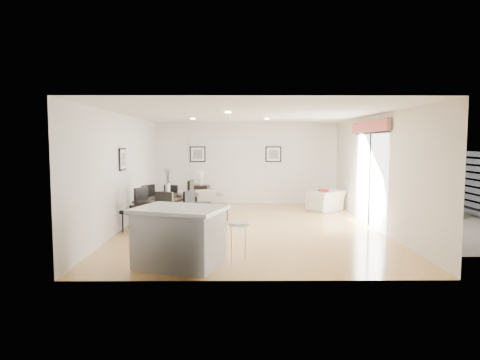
{
  "coord_description": "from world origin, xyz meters",
  "views": [
    {
      "loc": [
        -0.32,
        -10.15,
        2.03
      ],
      "look_at": [
        -0.23,
        0.4,
        1.11
      ],
      "focal_mm": 32.0,
      "sensor_mm": 36.0,
      "label": 1
    }
  ],
  "objects_px": {
    "side_table": "(201,195)",
    "kitchen_island": "(180,236)",
    "dining_chair_wfar": "(145,202)",
    "armchair": "(326,201)",
    "dining_chair_efar": "(196,200)",
    "coffee_table": "(209,212)",
    "dining_chair_head": "(161,213)",
    "dining_chair_enear": "(193,209)",
    "bar_stool": "(239,229)",
    "dining_chair_foot": "(173,200)",
    "sofa": "(187,199)",
    "dining_chair_wnear": "(137,207)",
    "dining_table": "(168,200)"
  },
  "relations": [
    {
      "from": "dining_chair_enear",
      "to": "coffee_table",
      "type": "height_order",
      "value": "dining_chair_enear"
    },
    {
      "from": "dining_chair_efar",
      "to": "bar_stool",
      "type": "height_order",
      "value": "dining_chair_efar"
    },
    {
      "from": "dining_chair_wfar",
      "to": "armchair",
      "type": "bearing_deg",
      "value": 142.05
    },
    {
      "from": "coffee_table",
      "to": "bar_stool",
      "type": "bearing_deg",
      "value": -83.31
    },
    {
      "from": "armchair",
      "to": "dining_chair_wfar",
      "type": "relative_size",
      "value": 0.95
    },
    {
      "from": "dining_chair_wnear",
      "to": "dining_chair_foot",
      "type": "distance_m",
      "value": 1.7
    },
    {
      "from": "dining_chair_wnear",
      "to": "dining_chair_wfar",
      "type": "bearing_deg",
      "value": -156.24
    },
    {
      "from": "sofa",
      "to": "kitchen_island",
      "type": "xyz_separation_m",
      "value": [
        0.58,
        -6.07,
        0.18
      ]
    },
    {
      "from": "sofa",
      "to": "dining_chair_efar",
      "type": "distance_m",
      "value": 2.48
    },
    {
      "from": "dining_chair_enear",
      "to": "kitchen_island",
      "type": "xyz_separation_m",
      "value": [
        0.06,
        -2.8,
        -0.03
      ]
    },
    {
      "from": "dining_table",
      "to": "coffee_table",
      "type": "bearing_deg",
      "value": 68.18
    },
    {
      "from": "dining_chair_enear",
      "to": "side_table",
      "type": "relative_size",
      "value": 1.43
    },
    {
      "from": "dining_chair_wnear",
      "to": "kitchen_island",
      "type": "relative_size",
      "value": 0.62
    },
    {
      "from": "dining_chair_efar",
      "to": "side_table",
      "type": "xyz_separation_m",
      "value": [
        -0.13,
        3.23,
        -0.29
      ]
    },
    {
      "from": "sofa",
      "to": "coffee_table",
      "type": "xyz_separation_m",
      "value": [
        0.79,
        -1.74,
        -0.11
      ]
    },
    {
      "from": "dining_chair_enear",
      "to": "dining_chair_wfar",
      "type": "bearing_deg",
      "value": 84.37
    },
    {
      "from": "dining_chair_foot",
      "to": "sofa",
      "type": "bearing_deg",
      "value": -68.24
    },
    {
      "from": "coffee_table",
      "to": "side_table",
      "type": "height_order",
      "value": "side_table"
    },
    {
      "from": "dining_chair_head",
      "to": "kitchen_island",
      "type": "height_order",
      "value": "dining_chair_head"
    },
    {
      "from": "dining_chair_enear",
      "to": "dining_chair_efar",
      "type": "bearing_deg",
      "value": 28.34
    },
    {
      "from": "dining_chair_wfar",
      "to": "dining_chair_head",
      "type": "bearing_deg",
      "value": 52.95
    },
    {
      "from": "dining_chair_head",
      "to": "coffee_table",
      "type": "height_order",
      "value": "dining_chair_head"
    },
    {
      "from": "dining_chair_enear",
      "to": "dining_chair_head",
      "type": "bearing_deg",
      "value": 165.97
    },
    {
      "from": "dining_table",
      "to": "bar_stool",
      "type": "relative_size",
      "value": 2.69
    },
    {
      "from": "side_table",
      "to": "kitchen_island",
      "type": "xyz_separation_m",
      "value": [
        0.21,
        -6.89,
        0.17
      ]
    },
    {
      "from": "dining_chair_wnear",
      "to": "dining_chair_head",
      "type": "relative_size",
      "value": 1.05
    },
    {
      "from": "dining_chair_enear",
      "to": "kitchen_island",
      "type": "distance_m",
      "value": 2.8
    },
    {
      "from": "side_table",
      "to": "dining_chair_foot",
      "type": "bearing_deg",
      "value": -101.52
    },
    {
      "from": "sofa",
      "to": "side_table",
      "type": "xyz_separation_m",
      "value": [
        0.37,
        0.82,
        0.02
      ]
    },
    {
      "from": "armchair",
      "to": "side_table",
      "type": "distance_m",
      "value": 3.99
    },
    {
      "from": "kitchen_island",
      "to": "bar_stool",
      "type": "distance_m",
      "value": 0.98
    },
    {
      "from": "dining_chair_efar",
      "to": "sofa",
      "type": "bearing_deg",
      "value": 16.98
    },
    {
      "from": "dining_chair_efar",
      "to": "dining_chair_wfar",
      "type": "bearing_deg",
      "value": 97.69
    },
    {
      "from": "sofa",
      "to": "coffee_table",
      "type": "bearing_deg",
      "value": 97.13
    },
    {
      "from": "dining_chair_wnear",
      "to": "dining_chair_head",
      "type": "xyz_separation_m",
      "value": [
        0.66,
        -0.63,
        -0.03
      ]
    },
    {
      "from": "armchair",
      "to": "kitchen_island",
      "type": "height_order",
      "value": "kitchen_island"
    },
    {
      "from": "dining_chair_efar",
      "to": "dining_chair_foot",
      "type": "relative_size",
      "value": 1.18
    },
    {
      "from": "dining_chair_efar",
      "to": "dining_chair_head",
      "type": "xyz_separation_m",
      "value": [
        -0.58,
        -1.56,
        -0.07
      ]
    },
    {
      "from": "dining_chair_efar",
      "to": "coffee_table",
      "type": "xyz_separation_m",
      "value": [
        0.29,
        0.68,
        -0.42
      ]
    },
    {
      "from": "armchair",
      "to": "dining_chair_enear",
      "type": "bearing_deg",
      "value": 0.41
    },
    {
      "from": "side_table",
      "to": "bar_stool",
      "type": "height_order",
      "value": "bar_stool"
    },
    {
      "from": "dining_table",
      "to": "dining_chair_wnear",
      "type": "bearing_deg",
      "value": -125.65
    },
    {
      "from": "coffee_table",
      "to": "dining_chair_head",
      "type": "bearing_deg",
      "value": -114.66
    },
    {
      "from": "sofa",
      "to": "kitchen_island",
      "type": "relative_size",
      "value": 1.27
    },
    {
      "from": "dining_chair_foot",
      "to": "coffee_table",
      "type": "height_order",
      "value": "dining_chair_foot"
    },
    {
      "from": "dining_chair_wnear",
      "to": "dining_chair_head",
      "type": "bearing_deg",
      "value": 69.96
    },
    {
      "from": "armchair",
      "to": "dining_table",
      "type": "bearing_deg",
      "value": -7.86
    },
    {
      "from": "dining_chair_foot",
      "to": "side_table",
      "type": "relative_size",
      "value": 1.43
    },
    {
      "from": "dining_chair_head",
      "to": "bar_stool",
      "type": "relative_size",
      "value": 1.35
    },
    {
      "from": "sofa",
      "to": "dining_chair_wnear",
      "type": "distance_m",
      "value": 3.43
    }
  ]
}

